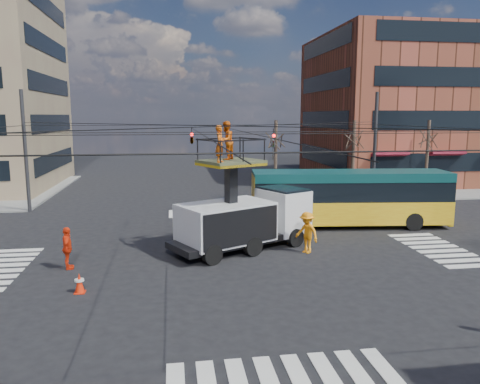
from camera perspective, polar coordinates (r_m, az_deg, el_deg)
name	(u,v)px	position (r m, az deg, el deg)	size (l,w,h in m)	color
ground	(232,258)	(21.28, -0.99, -8.05)	(120.00, 120.00, 0.00)	black
sidewalk_ne	(422,182)	(47.84, 21.29, 1.14)	(18.00, 18.00, 0.12)	slate
crosswalks	(232,258)	(21.28, -0.99, -8.02)	(22.40, 22.40, 0.02)	silver
building_ne	(420,109)	(50.50, 21.06, 9.46)	(20.06, 16.06, 14.00)	brown
overhead_network	(229,162)	(20.80, -1.36, 3.63)	(24.24, 24.24, 8.00)	#2D2D30
tree_a	(276,139)	(34.53, 4.38, 6.44)	(2.00, 2.00, 6.00)	#382B21
tree_b	(354,139)	(36.32, 13.71, 6.35)	(2.00, 2.00, 6.00)	#382B21
tree_c	(428,138)	(38.97, 21.97, 6.12)	(2.00, 2.00, 6.00)	#382B21
utility_truck	(245,208)	(22.25, 0.61, -1.91)	(7.27, 5.27, 6.10)	black
city_bus	(349,197)	(27.61, 13.20, -0.57)	(11.38, 3.76, 3.20)	orange
traffic_cone	(79,283)	(18.17, -18.99, -10.43)	(0.36, 0.36, 0.74)	red
worker_ground	(67,248)	(20.85, -20.30, -6.44)	(1.05, 0.44, 1.79)	red
flagger	(307,233)	(22.03, 8.15, -4.91)	(1.25, 0.72, 1.94)	orange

